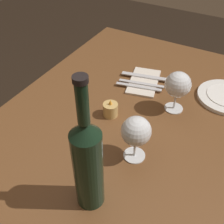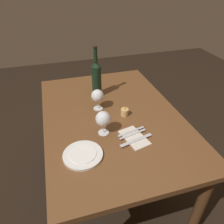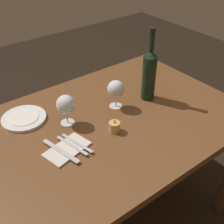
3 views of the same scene
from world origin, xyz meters
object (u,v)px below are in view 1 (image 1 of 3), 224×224
object	(u,v)px
wine_glass_right	(178,85)
fork_outer	(139,87)
folded_napkin	(144,82)
fork_inner	(141,84)
wine_glass_left	(136,132)
table_knife	(147,77)
wine_bottle	(88,163)
votive_candle	(110,110)

from	to	relation	value
wine_glass_right	fork_outer	size ratio (longest dim) A/B	0.84
folded_napkin	fork_inner	size ratio (longest dim) A/B	1.18
wine_glass_left	table_knife	distance (m)	0.43
wine_glass_left	table_knife	xyz separation A→B (m)	(0.39, 0.13, -0.09)
wine_bottle	wine_glass_right	bearing A→B (deg)	-8.32
wine_glass_right	wine_glass_left	bearing A→B (deg)	173.83
wine_glass_right	folded_napkin	bearing A→B (deg)	58.75
wine_glass_left	fork_inner	bearing A→B (deg)	21.21
wine_bottle	folded_napkin	xyz separation A→B (m)	(0.55, 0.09, -0.14)
folded_napkin	fork_inner	bearing A→B (deg)	180.00
fork_outer	fork_inner	bearing A→B (deg)	0.00
wine_glass_left	table_knife	bearing A→B (deg)	18.46
votive_candle	folded_napkin	size ratio (longest dim) A/B	0.32
wine_glass_left	wine_bottle	world-z (taller)	wine_bottle
wine_bottle	fork_outer	bearing A→B (deg)	10.70
votive_candle	fork_inner	distance (m)	0.21
wine_bottle	fork_inner	xyz separation A→B (m)	(0.52, 0.09, -0.14)
fork_inner	fork_outer	size ratio (longest dim) A/B	1.00
wine_glass_right	folded_napkin	distance (m)	0.21
wine_glass_left	wine_bottle	size ratio (longest dim) A/B	0.39
wine_bottle	votive_candle	bearing A→B (deg)	20.36
wine_glass_right	fork_inner	size ratio (longest dim) A/B	0.84
wine_bottle	fork_inner	world-z (taller)	wine_bottle
wine_bottle	folded_napkin	size ratio (longest dim) A/B	1.82
wine_glass_right	fork_inner	bearing A→B (deg)	65.72
fork_outer	table_knife	bearing A→B (deg)	-0.00
wine_bottle	table_knife	xyz separation A→B (m)	(0.58, 0.09, -0.14)
wine_glass_left	fork_inner	xyz separation A→B (m)	(0.34, 0.13, -0.09)
wine_glass_right	fork_outer	bearing A→B (deg)	73.55
table_knife	folded_napkin	bearing A→B (deg)	180.00
votive_candle	fork_outer	world-z (taller)	votive_candle
fork_inner	wine_glass_right	bearing A→B (deg)	-114.28
folded_napkin	fork_outer	distance (m)	0.05
wine_glass_right	wine_bottle	size ratio (longest dim) A/B	0.39
wine_glass_right	table_knife	size ratio (longest dim) A/B	0.72
wine_glass_right	folded_napkin	size ratio (longest dim) A/B	0.72
wine_glass_left	votive_candle	world-z (taller)	wine_glass_left
wine_glass_left	votive_candle	bearing A→B (deg)	50.24
folded_napkin	wine_glass_left	bearing A→B (deg)	-160.13
folded_napkin	table_knife	distance (m)	0.03
wine_glass_left	fork_outer	distance (m)	0.35
folded_napkin	votive_candle	bearing A→B (deg)	174.78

